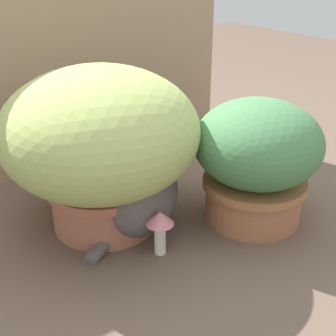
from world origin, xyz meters
name	(u,v)px	position (x,y,z in m)	size (l,w,h in m)	color
ground_plane	(160,229)	(0.00, 0.00, 0.00)	(6.00, 6.00, 0.00)	brown
cardboard_backdrop	(67,55)	(0.00, 0.57, 0.40)	(1.28, 0.03, 0.80)	tan
grass_planter	(101,141)	(-0.11, 0.12, 0.26)	(0.54, 0.54, 0.46)	#AF684F
leafy_planter	(257,158)	(0.26, -0.10, 0.20)	(0.36, 0.36, 0.36)	#AE6A48
cat	(146,190)	(-0.02, 0.03, 0.12)	(0.39, 0.27, 0.32)	#5E5555
mushroom_ornament_pink	(160,224)	(-0.06, -0.09, 0.09)	(0.07, 0.07, 0.13)	silver
mushroom_ornament_red	(130,205)	(-0.07, 0.04, 0.09)	(0.09, 0.09, 0.12)	silver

